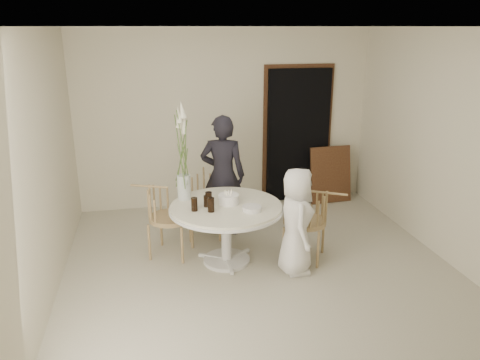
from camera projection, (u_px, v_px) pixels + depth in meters
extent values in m
plane|color=beige|center=(260.00, 268.00, 5.49)|extent=(4.50, 4.50, 0.00)
plane|color=white|center=(263.00, 27.00, 4.64)|extent=(4.50, 4.50, 0.00)
plane|color=beige|center=(226.00, 119.00, 7.16)|extent=(4.50, 0.00, 4.50)
plane|color=beige|center=(347.00, 250.00, 2.97)|extent=(4.50, 0.00, 4.50)
plane|color=beige|center=(41.00, 170.00, 4.64)|extent=(0.00, 4.50, 4.50)
plane|color=beige|center=(447.00, 147.00, 5.49)|extent=(0.00, 4.50, 4.50)
cube|color=black|center=(298.00, 136.00, 7.42)|extent=(1.00, 0.10, 2.10)
cube|color=brown|center=(297.00, 132.00, 7.43)|extent=(1.12, 0.03, 2.22)
cylinder|color=silver|center=(227.00, 260.00, 5.65)|extent=(0.56, 0.56, 0.04)
cylinder|color=silver|center=(226.00, 235.00, 5.54)|extent=(0.12, 0.12, 0.65)
cylinder|color=silver|center=(226.00, 209.00, 5.44)|extent=(1.33, 1.33, 0.03)
cylinder|color=silver|center=(226.00, 207.00, 5.43)|extent=(1.30, 1.30, 0.04)
cube|color=brown|center=(331.00, 175.00, 7.47)|extent=(0.69, 0.25, 0.90)
cylinder|color=#9F8256|center=(190.00, 227.00, 6.09)|extent=(0.03, 0.03, 0.44)
cylinder|color=#9F8256|center=(220.00, 226.00, 6.12)|extent=(0.03, 0.03, 0.44)
cylinder|color=#9F8256|center=(191.00, 215.00, 6.46)|extent=(0.03, 0.03, 0.44)
cylinder|color=#9F8256|center=(219.00, 215.00, 6.49)|extent=(0.03, 0.03, 0.44)
cylinder|color=#9F8256|center=(205.00, 204.00, 6.22)|extent=(0.48, 0.48, 0.05)
cylinder|color=#9F8256|center=(291.00, 232.00, 5.92)|extent=(0.03, 0.03, 0.46)
cylinder|color=#9F8256|center=(284.00, 245.00, 5.55)|extent=(0.03, 0.03, 0.46)
cylinder|color=#9F8256|center=(323.00, 236.00, 5.80)|extent=(0.03, 0.03, 0.46)
cylinder|color=#9F8256|center=(318.00, 250.00, 5.43)|extent=(0.03, 0.03, 0.46)
cylinder|color=#9F8256|center=(305.00, 221.00, 5.60)|extent=(0.51, 0.51, 0.05)
cylinder|color=#9F8256|center=(182.00, 245.00, 5.54)|extent=(0.03, 0.03, 0.46)
cylinder|color=#9F8256|center=(192.00, 231.00, 5.92)|extent=(0.03, 0.03, 0.46)
cylinder|color=#9F8256|center=(149.00, 243.00, 5.61)|extent=(0.03, 0.03, 0.46)
cylinder|color=#9F8256|center=(161.00, 229.00, 6.00)|extent=(0.03, 0.03, 0.46)
cylinder|color=#9F8256|center=(170.00, 218.00, 5.69)|extent=(0.51, 0.51, 0.05)
imported|color=black|center=(223.00, 176.00, 6.21)|extent=(0.68, 0.53, 1.63)
imported|color=white|center=(296.00, 221.00, 5.24)|extent=(0.46, 0.65, 1.24)
cylinder|color=white|center=(229.00, 199.00, 5.45)|extent=(0.24, 0.24, 0.11)
cylinder|color=beige|center=(229.00, 192.00, 5.42)|extent=(0.01, 0.01, 0.05)
cylinder|color=beige|center=(231.00, 191.00, 5.46)|extent=(0.01, 0.01, 0.05)
cylinder|color=beige|center=(225.00, 192.00, 5.43)|extent=(0.01, 0.01, 0.05)
cylinder|color=beige|center=(231.00, 193.00, 5.39)|extent=(0.01, 0.01, 0.05)
cylinder|color=beige|center=(227.00, 193.00, 5.39)|extent=(0.01, 0.01, 0.05)
cylinder|color=black|center=(206.00, 201.00, 5.36)|extent=(0.07, 0.07, 0.13)
cylinder|color=black|center=(211.00, 205.00, 5.20)|extent=(0.10, 0.10, 0.16)
cylinder|color=black|center=(194.00, 204.00, 5.23)|extent=(0.08, 0.08, 0.15)
cylinder|color=black|center=(209.00, 199.00, 5.38)|extent=(0.10, 0.10, 0.17)
cylinder|color=white|center=(252.00, 209.00, 5.24)|extent=(0.28, 0.28, 0.05)
cylinder|color=silver|center=(184.00, 187.00, 5.58)|extent=(0.16, 0.16, 0.30)
cylinder|color=#4A6A2D|center=(185.00, 157.00, 5.47)|extent=(0.01, 0.01, 0.74)
cone|color=white|center=(184.00, 125.00, 5.36)|extent=(0.07, 0.07, 0.19)
cylinder|color=#4A6A2D|center=(182.00, 154.00, 5.48)|extent=(0.01, 0.01, 0.81)
cone|color=white|center=(180.00, 120.00, 5.35)|extent=(0.07, 0.07, 0.19)
cylinder|color=#4A6A2D|center=(180.00, 152.00, 5.42)|extent=(0.01, 0.01, 0.87)
cone|color=white|center=(178.00, 115.00, 5.29)|extent=(0.07, 0.07, 0.19)
cylinder|color=#4A6A2D|center=(183.00, 150.00, 5.40)|extent=(0.01, 0.01, 0.94)
cone|color=white|center=(182.00, 109.00, 5.26)|extent=(0.07, 0.07, 0.19)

